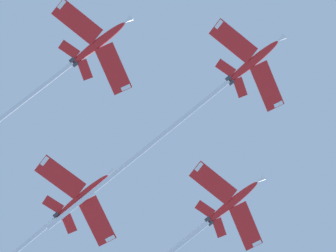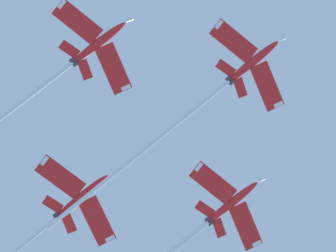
% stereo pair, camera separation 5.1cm
% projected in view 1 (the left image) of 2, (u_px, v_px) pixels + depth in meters
% --- Properties ---
extents(jet_lead, '(24.20, 52.65, 13.56)m').
position_uv_depth(jet_lead, '(210.00, 96.00, 138.32)').
color(jet_lead, red).
extents(jet_left_wing, '(22.35, 48.55, 12.51)m').
position_uv_depth(jet_left_wing, '(187.00, 239.00, 140.14)').
color(jet_left_wing, red).
extents(jet_right_wing, '(22.00, 47.00, 12.94)m').
position_uv_depth(jet_right_wing, '(66.00, 68.00, 134.65)').
color(jet_right_wing, red).
extents(jet_slot, '(22.99, 47.54, 12.54)m').
position_uv_depth(jet_slot, '(48.00, 225.00, 135.98)').
color(jet_slot, red).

